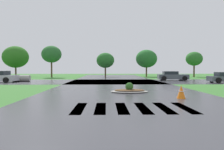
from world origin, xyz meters
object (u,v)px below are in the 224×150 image
Objects in this scene: drainage_pipe_stack at (23,78)px; median_island at (129,90)px; car_silver_hatch at (172,76)px; traffic_cone at (181,92)px.

median_island is at bearing -45.87° from drainage_pipe_stack.
median_island is at bearing -112.51° from car_silver_hatch.
median_island is 4.20m from traffic_cone.
car_silver_hatch reaches higher than median_island.
drainage_pipe_stack reaches higher than traffic_cone.
median_island is 0.63× the size of car_silver_hatch.
car_silver_hatch reaches higher than drainage_pipe_stack.
drainage_pipe_stack is at bearing -168.19° from car_silver_hatch.
median_island is at bearing 127.54° from traffic_cone.
traffic_cone is (14.53, -15.67, -0.05)m from drainage_pipe_stack.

